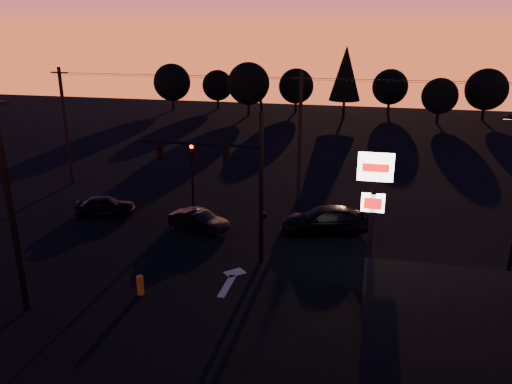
% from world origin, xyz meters
% --- Properties ---
extents(ground, '(120.00, 120.00, 0.00)m').
position_xyz_m(ground, '(0.00, 0.00, 0.00)').
color(ground, black).
rests_on(ground, ground).
extents(lane_arrow, '(1.20, 3.10, 0.01)m').
position_xyz_m(lane_arrow, '(0.50, 1.67, 0.01)').
color(lane_arrow, beige).
rests_on(lane_arrow, ground).
extents(traffic_signal_mast, '(6.79, 0.52, 8.58)m').
position_xyz_m(traffic_signal_mast, '(-0.10, 3.99, 4.94)').
color(traffic_signal_mast, black).
rests_on(traffic_signal_mast, ground).
extents(secondary_signal, '(0.30, 0.31, 4.35)m').
position_xyz_m(secondary_signal, '(-5.00, 11.49, 2.86)').
color(secondary_signal, black).
rests_on(secondary_signal, ground).
extents(parking_lot_light, '(1.25, 0.30, 9.14)m').
position_xyz_m(parking_lot_light, '(-7.50, -3.00, 5.27)').
color(parking_lot_light, black).
rests_on(parking_lot_light, ground).
extents(pylon_sign, '(1.50, 0.28, 6.80)m').
position_xyz_m(pylon_sign, '(7.00, 1.50, 4.91)').
color(pylon_sign, black).
rests_on(pylon_sign, ground).
extents(utility_pole_0, '(1.40, 0.26, 9.00)m').
position_xyz_m(utility_pole_0, '(-16.00, 14.00, 4.59)').
color(utility_pole_0, black).
rests_on(utility_pole_0, ground).
extents(utility_pole_1, '(1.40, 0.26, 9.00)m').
position_xyz_m(utility_pole_1, '(2.00, 14.00, 4.59)').
color(utility_pole_1, black).
rests_on(utility_pole_1, ground).
extents(power_wires, '(36.00, 1.22, 0.07)m').
position_xyz_m(power_wires, '(2.00, 14.00, 8.57)').
color(power_wires, black).
rests_on(power_wires, ground).
extents(bollard, '(0.31, 0.31, 0.93)m').
position_xyz_m(bollard, '(-3.20, -0.63, 0.46)').
color(bollard, orange).
rests_on(bollard, ground).
extents(tree_0, '(5.36, 5.36, 6.74)m').
position_xyz_m(tree_0, '(-22.00, 50.00, 4.06)').
color(tree_0, black).
rests_on(tree_0, ground).
extents(tree_1, '(4.54, 4.54, 5.71)m').
position_xyz_m(tree_1, '(-16.00, 53.00, 3.43)').
color(tree_1, black).
rests_on(tree_1, ground).
extents(tree_2, '(5.77, 5.78, 7.26)m').
position_xyz_m(tree_2, '(-10.00, 48.00, 4.37)').
color(tree_2, black).
rests_on(tree_2, ground).
extents(tree_3, '(4.95, 4.95, 6.22)m').
position_xyz_m(tree_3, '(-4.00, 52.00, 3.75)').
color(tree_3, black).
rests_on(tree_3, ground).
extents(tree_4, '(4.18, 4.18, 9.50)m').
position_xyz_m(tree_4, '(3.00, 49.00, 5.93)').
color(tree_4, black).
rests_on(tree_4, ground).
extents(tree_5, '(4.95, 4.95, 6.22)m').
position_xyz_m(tree_5, '(9.00, 54.00, 3.75)').
color(tree_5, black).
rests_on(tree_5, ground).
extents(tree_6, '(4.54, 4.54, 5.71)m').
position_xyz_m(tree_6, '(15.00, 48.00, 3.43)').
color(tree_6, black).
rests_on(tree_6, ground).
extents(tree_7, '(5.36, 5.36, 6.74)m').
position_xyz_m(tree_7, '(21.00, 51.00, 4.06)').
color(tree_7, black).
rests_on(tree_7, ground).
extents(car_left, '(4.09, 2.75, 1.29)m').
position_xyz_m(car_left, '(-9.96, 8.36, 0.65)').
color(car_left, black).
rests_on(car_left, ground).
extents(car_mid, '(3.99, 2.27, 1.25)m').
position_xyz_m(car_mid, '(-3.10, 7.28, 0.62)').
color(car_mid, black).
rests_on(car_mid, ground).
extents(car_right, '(5.67, 3.35, 1.54)m').
position_xyz_m(car_right, '(4.36, 8.72, 0.77)').
color(car_right, black).
rests_on(car_right, ground).
extents(suv_parked, '(3.18, 5.58, 1.47)m').
position_xyz_m(suv_parked, '(8.73, -1.14, 0.73)').
color(suv_parked, black).
rests_on(suv_parked, ground).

